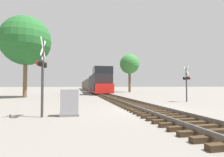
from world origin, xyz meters
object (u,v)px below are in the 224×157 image
object	(u,v)px
crossing_signal_near	(42,69)
relay_cabinet	(70,103)
tree_mid_background	(130,64)
freight_train	(89,85)
crossing_signal_far	(187,80)
tree_far_right	(26,41)

from	to	relation	value
crossing_signal_near	relay_cabinet	bearing A→B (deg)	97.57
relay_cabinet	tree_mid_background	xyz separation A→B (m)	(12.77, 30.72, 5.99)
crossing_signal_near	tree_mid_background	size ratio (longest dim) A/B	0.43
freight_train	crossing_signal_far	bearing A→B (deg)	-82.38
crossing_signal_near	tree_far_right	world-z (taller)	tree_far_right
crossing_signal_far	tree_mid_background	distance (m)	25.54
freight_train	tree_mid_background	world-z (taller)	tree_mid_background
relay_cabinet	tree_mid_background	bearing A→B (deg)	67.42
freight_train	relay_cabinet	world-z (taller)	freight_train
tree_far_right	tree_mid_background	xyz separation A→B (m)	(19.00, 15.41, -0.75)
freight_train	crossing_signal_near	xyz separation A→B (m)	(-5.98, -50.55, 0.47)
relay_cabinet	tree_far_right	world-z (taller)	tree_far_right
tree_far_right	freight_train	bearing A→B (deg)	72.81
crossing_signal_near	freight_train	bearing A→B (deg)	177.25
crossing_signal_near	tree_far_right	distance (m)	16.93
relay_cabinet	crossing_signal_near	bearing A→B (deg)	-176.43
crossing_signal_far	tree_far_right	bearing A→B (deg)	65.62
crossing_signal_far	tree_far_right	size ratio (longest dim) A/B	0.32
crossing_signal_far	relay_cabinet	world-z (taller)	crossing_signal_far
freight_train	relay_cabinet	xyz separation A→B (m)	(-4.65, -50.47, -1.22)
crossing_signal_near	tree_mid_background	world-z (taller)	tree_mid_background
freight_train	tree_mid_background	distance (m)	21.88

